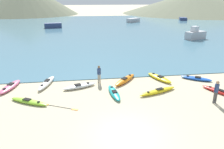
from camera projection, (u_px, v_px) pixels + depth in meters
ground_plane at (128, 134)px, 12.26m from camera, size 400.00×400.00×0.00m
bay_water at (90, 28)px, 53.12m from camera, size 160.00×70.00×0.06m
far_hill_midright at (193, 3)px, 98.33m from camera, size 62.99×62.99×9.46m
kayak_on_sand_0 at (158, 91)px, 17.50m from camera, size 3.50×1.80×0.34m
kayak_on_sand_1 at (79, 86)px, 18.47m from camera, size 2.93×1.67×0.34m
kayak_on_sand_2 at (220, 91)px, 17.47m from camera, size 1.95×2.98×0.31m
kayak_on_sand_3 at (114, 93)px, 17.21m from camera, size 0.90×3.03×0.35m
kayak_on_sand_4 at (196, 78)px, 20.27m from camera, size 2.70×2.13×0.31m
kayak_on_sand_5 at (29, 101)px, 15.83m from camera, size 3.05×2.07×0.30m
kayak_on_sand_6 at (10, 87)px, 18.34m from camera, size 1.46×3.15×0.37m
kayak_on_sand_7 at (125, 80)px, 19.80m from camera, size 2.65×3.02×0.41m
kayak_on_sand_8 at (159, 78)px, 20.34m from camera, size 1.87×3.08×0.37m
kayak_on_sand_9 at (47, 83)px, 19.08m from camera, size 1.44×3.45×0.40m
person_near_foreground at (216, 91)px, 15.53m from camera, size 0.35×0.28×1.73m
person_near_waterline at (99, 73)px, 19.22m from camera, size 0.33×0.29×1.63m
moored_boat_0 at (195, 35)px, 39.15m from camera, size 4.21×2.91×2.29m
moored_boat_1 at (133, 20)px, 65.14m from camera, size 4.46×3.86×1.12m
moored_boat_2 at (183, 19)px, 70.61m from camera, size 3.06×3.84×0.86m
moored_boat_3 at (53, 25)px, 53.23m from camera, size 4.26×2.17×1.16m
loose_paddle at (60, 107)px, 15.27m from camera, size 2.57×1.39×0.03m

